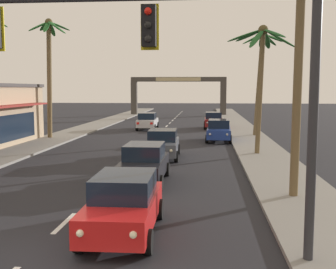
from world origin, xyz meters
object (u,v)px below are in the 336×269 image
at_px(sedan_third_in_queue, 144,163).
at_px(town_gateway_arch, 178,90).
at_px(sedan_parked_nearest_kerb, 219,130).
at_px(palm_right_third, 261,59).
at_px(sedan_oncoming_far, 147,121).
at_px(traffic_signal_mast, 152,50).
at_px(sedan_fifth_in_queue, 163,144).
at_px(palm_right_farthest, 261,60).
at_px(palm_left_third, 49,57).
at_px(sedan_parked_mid_kerb, 213,120).
at_px(sedan_lead_at_stop_bar, 124,204).

relative_size(sedan_third_in_queue, town_gateway_arch, 0.30).
bearing_deg(sedan_parked_nearest_kerb, palm_right_third, -72.03).
distance_m(sedan_oncoming_far, palm_right_third, 18.99).
bearing_deg(sedan_parked_nearest_kerb, town_gateway_arch, 99.37).
relative_size(traffic_signal_mast, sedan_parked_nearest_kerb, 2.57).
bearing_deg(sedan_parked_nearest_kerb, sedan_third_in_queue, -103.83).
relative_size(sedan_fifth_in_queue, sedan_oncoming_far, 1.00).
bearing_deg(palm_right_farthest, sedan_parked_nearest_kerb, -136.19).
relative_size(sedan_parked_nearest_kerb, town_gateway_arch, 0.31).
xyz_separation_m(sedan_fifth_in_queue, palm_right_third, (5.80, 1.48, 4.99)).
relative_size(sedan_parked_nearest_kerb, palm_left_third, 0.47).
distance_m(sedan_parked_mid_kerb, palm_right_farthest, 9.82).
xyz_separation_m(traffic_signal_mast, sedan_parked_nearest_kerb, (2.25, 23.25, -4.09)).
xyz_separation_m(sedan_parked_nearest_kerb, palm_left_third, (-13.52, 0.08, 5.71)).
height_order(sedan_lead_at_stop_bar, sedan_parked_nearest_kerb, same).
bearing_deg(palm_left_third, sedan_fifth_in_queue, -40.43).
xyz_separation_m(sedan_lead_at_stop_bar, town_gateway_arch, (-1.99, 53.59, 3.01)).
height_order(sedan_parked_mid_kerb, palm_right_third, palm_right_third).
bearing_deg(town_gateway_arch, traffic_signal_mast, -86.85).
relative_size(traffic_signal_mast, sedan_lead_at_stop_bar, 2.59).
height_order(sedan_parked_nearest_kerb, palm_left_third, palm_left_third).
distance_m(sedan_lead_at_stop_bar, sedan_oncoming_far, 30.68).
height_order(sedan_parked_nearest_kerb, sedan_parked_mid_kerb, same).
relative_size(sedan_parked_mid_kerb, town_gateway_arch, 0.30).
relative_size(sedan_lead_at_stop_bar, palm_right_farthest, 0.50).
height_order(traffic_signal_mast, sedan_parked_mid_kerb, traffic_signal_mast).
xyz_separation_m(palm_left_third, palm_right_third, (15.77, -7.02, -0.72)).
xyz_separation_m(sedan_parked_nearest_kerb, palm_right_third, (2.25, -6.94, 4.99)).
bearing_deg(traffic_signal_mast, sedan_parked_nearest_kerb, 84.48).
bearing_deg(sedan_lead_at_stop_bar, sedan_oncoming_far, 96.69).
bearing_deg(sedan_parked_mid_kerb, sedan_third_in_queue, -97.70).
distance_m(sedan_fifth_in_queue, town_gateway_arch, 40.64).
relative_size(traffic_signal_mast, palm_left_third, 1.20).
height_order(sedan_oncoming_far, palm_right_third, palm_right_third).
bearing_deg(sedan_oncoming_far, palm_left_third, -126.88).
bearing_deg(sedan_oncoming_far, sedan_fifth_in_queue, -79.18).
height_order(palm_right_third, palm_right_farthest, palm_right_farthest).
bearing_deg(sedan_lead_at_stop_bar, sedan_third_in_queue, 93.40).
xyz_separation_m(traffic_signal_mast, sedan_parked_mid_kerb, (2.01, 33.77, -4.09)).
distance_m(sedan_fifth_in_queue, sedan_parked_mid_kerb, 19.23).
xyz_separation_m(palm_right_third, palm_right_farthest, (1.27, 10.32, 0.60)).
bearing_deg(sedan_parked_mid_kerb, sedan_fifth_in_queue, -99.91).
bearing_deg(traffic_signal_mast, sedan_fifth_in_queue, 95.01).
distance_m(sedan_lead_at_stop_bar, sedan_third_in_queue, 6.56).
bearing_deg(sedan_parked_nearest_kerb, traffic_signal_mast, -95.52).
bearing_deg(palm_left_third, sedan_oncoming_far, 53.12).
bearing_deg(palm_left_third, town_gateway_arch, 75.57).
bearing_deg(palm_left_third, sedan_lead_at_stop_bar, -64.66).
bearing_deg(sedan_fifth_in_queue, palm_right_farthest, 59.07).
height_order(traffic_signal_mast, sedan_parked_nearest_kerb, traffic_signal_mast).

